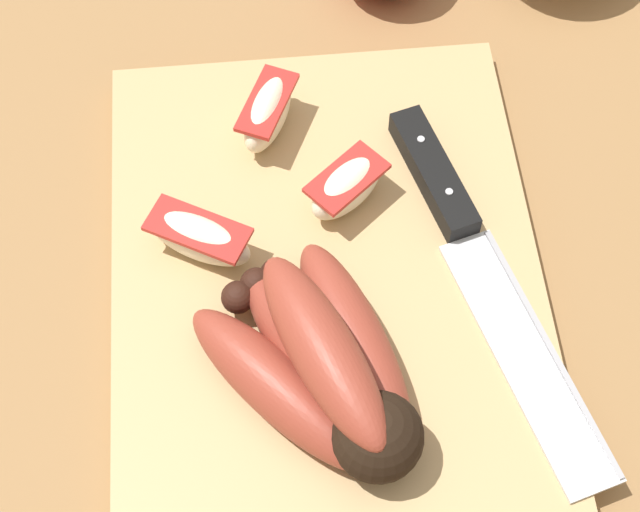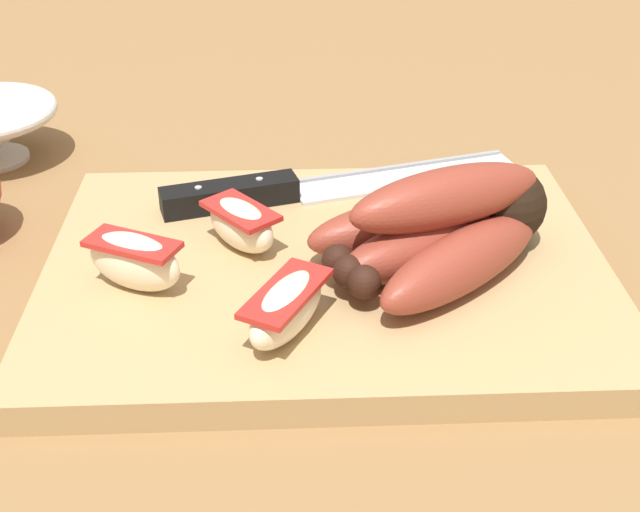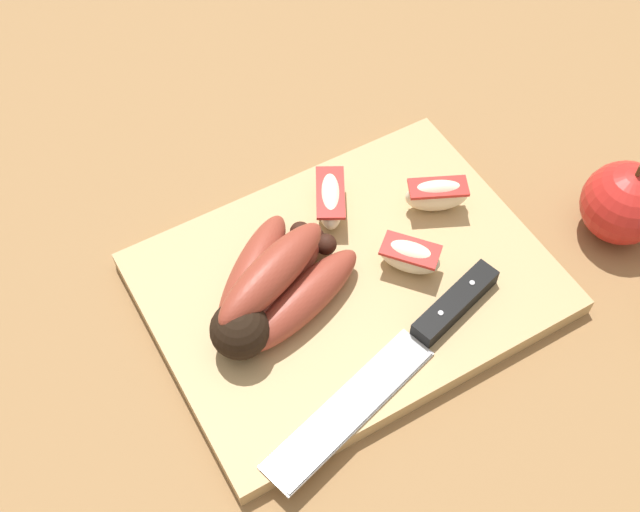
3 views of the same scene
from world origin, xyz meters
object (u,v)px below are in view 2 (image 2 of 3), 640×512
Objects in this scene: banana_bunch at (446,229)px; apple_wedge_middle at (287,307)px; apple_wedge_far at (241,224)px; chefs_knife at (293,188)px; apple_wedge_near at (134,260)px.

banana_bunch is 0.12m from apple_wedge_middle.
apple_wedge_far is (-0.03, 0.10, 0.00)m from apple_wedge_middle.
banana_bunch is at bearing 34.47° from apple_wedge_middle.
banana_bunch is 0.13m from apple_wedge_far.
banana_bunch reaches higher than chefs_knife.
apple_wedge_near is at bearing -174.20° from banana_bunch.
banana_bunch reaches higher than apple_wedge_middle.
apple_wedge_near is (-0.19, -0.02, -0.01)m from banana_bunch.
apple_wedge_middle is 0.10m from apple_wedge_far.
apple_wedge_far is at bearing 168.27° from banana_bunch.
apple_wedge_middle is (-0.10, -0.07, -0.01)m from banana_bunch.
banana_bunch is 2.21× the size of apple_wedge_middle.
apple_wedge_middle is 1.20× the size of apple_wedge_far.
banana_bunch is 0.19m from apple_wedge_near.
apple_wedge_middle is at bearing -28.53° from apple_wedge_near.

